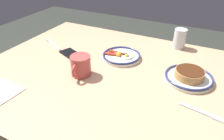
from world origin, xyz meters
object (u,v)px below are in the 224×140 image
drinking_glass (180,40)px  butter_knife (207,114)px  plate_center_pancakes (121,56)px  plate_near_main (189,76)px  cell_phone (71,54)px  fork_near (53,44)px  paper_napkin (0,92)px  coffee_mug (81,66)px

drinking_glass → butter_knife: (-0.21, 0.52, -0.05)m
drinking_glass → plate_center_pancakes: bearing=47.5°
plate_center_pancakes → plate_near_main: bearing=171.3°
drinking_glass → butter_knife: drinking_glass is taller
cell_phone → fork_near: size_ratio=0.80×
cell_phone → paper_napkin: size_ratio=0.96×
coffee_mug → butter_knife: size_ratio=0.60×
plate_center_pancakes → butter_knife: bearing=150.8°
fork_near → butter_knife: same height
drinking_glass → paper_napkin: (0.57, 0.76, -0.05)m
butter_knife → paper_napkin: bearing=17.3°
paper_napkin → fork_near: 0.48m
fork_near → coffee_mug: bearing=149.2°
plate_near_main → coffee_mug: bearing=21.3°
butter_knife → drinking_glass: bearing=-68.1°
paper_napkin → cell_phone: bearing=-99.3°
plate_center_pancakes → cell_phone: size_ratio=1.40×
plate_near_main → coffee_mug: coffee_mug is taller
butter_knife → plate_center_pancakes: bearing=-29.2°
drinking_glass → cell_phone: drinking_glass is taller
coffee_mug → cell_phone: (0.16, -0.14, -0.04)m
fork_near → butter_knife: bearing=165.9°
plate_center_pancakes → paper_napkin: (0.32, 0.49, -0.01)m
butter_knife → fork_near: bearing=-14.1°
coffee_mug → fork_near: (0.34, -0.20, -0.05)m
drinking_glass → fork_near: (0.68, 0.30, -0.05)m
cell_phone → fork_near: cell_phone is taller
paper_napkin → fork_near: (0.11, -0.46, 0.00)m
plate_near_main → fork_near: bearing=-1.8°
plate_near_main → cell_phone: size_ratio=1.47×
coffee_mug → drinking_glass: 0.60m
cell_phone → butter_knife: size_ratio=0.70×
cell_phone → fork_near: (0.18, -0.06, -0.00)m
plate_center_pancakes → butter_knife: 0.52m
coffee_mug → paper_napkin: size_ratio=0.83×
paper_napkin → butter_knife: butter_knife is taller
plate_center_pancakes → drinking_glass: size_ratio=1.80×
plate_near_main → plate_center_pancakes: (0.35, -0.05, -0.01)m
fork_near → plate_near_main: bearing=178.2°
cell_phone → drinking_glass: bearing=-123.0°
plate_near_main → drinking_glass: size_ratio=1.89×
plate_near_main → paper_napkin: (0.68, 0.44, -0.02)m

